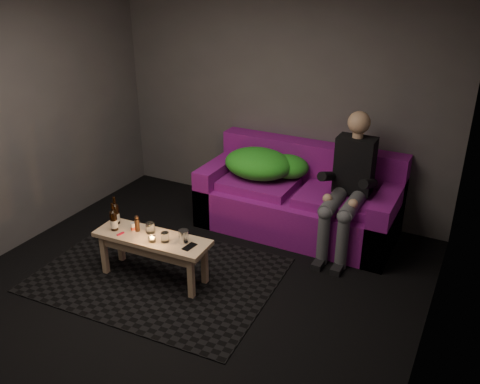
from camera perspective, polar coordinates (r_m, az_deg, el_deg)
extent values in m
plane|color=black|center=(4.56, -7.64, -12.41)|extent=(4.50, 4.50, 0.00)
plane|color=#4B494B|center=(5.80, 4.44, 10.28)|extent=(4.00, 0.00, 4.00)
plane|color=#4B494B|center=(3.27, 21.29, -3.20)|extent=(0.00, 4.50, 4.50)
cube|color=black|center=(4.95, -9.15, -9.14)|extent=(2.26, 1.70, 0.01)
cube|color=#7C1181|center=(5.60, 6.45, -2.17)|extent=(2.11, 0.95, 0.44)
cube|color=#7C1181|center=(5.73, 7.98, 3.33)|extent=(2.11, 0.23, 0.46)
cube|color=#7C1181|center=(5.92, -2.06, 0.64)|extent=(0.21, 0.95, 0.65)
cube|color=#7C1181|center=(5.34, 16.02, -3.20)|extent=(0.21, 0.95, 0.65)
cube|color=#7C1181|center=(5.60, 2.17, 0.95)|extent=(0.79, 0.63, 0.11)
cube|color=#7C1181|center=(5.32, 10.81, -0.83)|extent=(0.79, 0.63, 0.11)
ellipsoid|color=#30941A|center=(5.58, 2.06, 3.20)|extent=(0.76, 0.59, 0.32)
ellipsoid|color=#30941A|center=(5.61, 5.43, 2.87)|extent=(0.46, 0.38, 0.25)
ellipsoid|color=#30941A|center=(5.80, 0.52, 3.32)|extent=(0.34, 0.27, 0.17)
cube|color=black|center=(5.24, 12.77, 2.99)|extent=(0.38, 0.23, 0.58)
sphere|color=tan|center=(5.10, 13.23, 7.61)|extent=(0.22, 0.22, 0.22)
cylinder|color=#494C52|center=(5.09, 10.44, -1.10)|extent=(0.15, 0.53, 0.15)
cylinder|color=#494C52|center=(5.04, 12.49, -1.52)|extent=(0.15, 0.53, 0.15)
cylinder|color=#494C52|center=(5.00, 9.31, -5.21)|extent=(0.12, 0.12, 0.54)
cylinder|color=#494C52|center=(4.96, 11.38, -5.67)|extent=(0.12, 0.12, 0.54)
cube|color=black|center=(5.07, 8.89, -7.85)|extent=(0.09, 0.23, 0.06)
cube|color=black|center=(5.03, 10.95, -8.33)|extent=(0.09, 0.23, 0.06)
cube|color=tan|center=(4.70, -9.85, -5.14)|extent=(1.11, 0.40, 0.04)
cube|color=tan|center=(4.73, -9.79, -5.88)|extent=(0.97, 0.32, 0.10)
cube|color=tan|center=(4.98, -14.98, -6.81)|extent=(0.05, 0.05, 0.41)
cube|color=tan|center=(5.14, -13.26, -5.54)|extent=(0.05, 0.05, 0.41)
cube|color=tan|center=(4.51, -5.51, -9.61)|extent=(0.05, 0.05, 0.41)
cube|color=tan|center=(4.69, -4.00, -8.07)|extent=(0.05, 0.05, 0.41)
cylinder|color=black|center=(4.94, -13.78, -2.46)|extent=(0.07, 0.07, 0.19)
cylinder|color=white|center=(4.95, -13.75, -2.75)|extent=(0.07, 0.07, 0.08)
cone|color=black|center=(4.89, -13.91, -1.34)|extent=(0.07, 0.07, 0.03)
cylinder|color=black|center=(4.88, -13.94, -1.03)|extent=(0.03, 0.03, 0.09)
cylinder|color=black|center=(4.83, -13.98, -3.17)|extent=(0.07, 0.07, 0.18)
cylinder|color=white|center=(4.84, -13.95, -3.46)|extent=(0.07, 0.07, 0.08)
cone|color=black|center=(4.78, -14.11, -2.04)|extent=(0.07, 0.07, 0.03)
cylinder|color=black|center=(4.77, -14.15, -1.73)|extent=(0.03, 0.03, 0.09)
cylinder|color=silver|center=(4.79, -11.93, -3.87)|extent=(0.05, 0.05, 0.09)
cylinder|color=black|center=(4.77, -11.47, -3.67)|extent=(0.05, 0.05, 0.12)
cylinder|color=white|center=(4.73, -10.05, -3.97)|extent=(0.10, 0.10, 0.10)
cylinder|color=white|center=(4.59, -9.83, -5.22)|extent=(0.07, 0.07, 0.05)
sphere|color=orange|center=(4.59, -9.84, -5.09)|extent=(0.02, 0.02, 0.02)
cylinder|color=white|center=(4.57, -8.42, -5.04)|extent=(0.09, 0.09, 0.09)
cylinder|color=silver|center=(4.52, -6.36, -4.99)|extent=(0.11, 0.11, 0.12)
cube|color=black|center=(4.48, -5.69, -6.12)|extent=(0.08, 0.15, 0.01)
cube|color=#B60B26|center=(4.77, -13.27, -4.59)|extent=(0.04, 0.08, 0.01)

